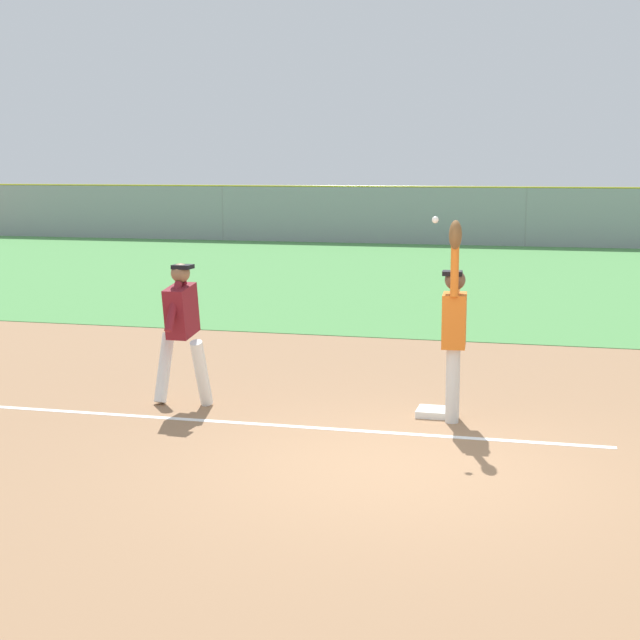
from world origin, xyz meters
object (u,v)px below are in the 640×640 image
object	(u,v)px
parked_car_white	(445,220)
parked_car_green	(329,219)
baseball	(435,220)
parked_car_silver	(582,223)
runner	(182,324)
first_base	(434,412)
fielder	(454,323)

from	to	relation	value
parked_car_white	parked_car_green	bearing A→B (deg)	-177.28
baseball	parked_car_green	distance (m)	29.86
baseball	parked_car_silver	world-z (taller)	baseball
baseball	runner	bearing A→B (deg)	176.86
first_base	runner	bearing A→B (deg)	-175.11
first_base	baseball	size ratio (longest dim) A/B	5.14
fielder	parked_car_green	distance (m)	29.63
parked_car_white	fielder	bearing A→B (deg)	-82.90
fielder	parked_car_green	xyz separation A→B (m)	(-8.51, 28.38, -0.45)
fielder	baseball	bearing A→B (deg)	47.81
parked_car_white	parked_car_silver	world-z (taller)	same
fielder	parked_car_white	bearing A→B (deg)	-87.16
first_base	parked_car_green	xyz separation A→B (m)	(-8.28, 28.21, 0.63)
baseball	parked_car_silver	bearing A→B (deg)	86.19
fielder	parked_car_silver	world-z (taller)	fielder
first_base	baseball	distance (m)	2.28
runner	baseball	distance (m)	3.30
runner	first_base	bearing A→B (deg)	6.71
fielder	parked_car_white	distance (m)	28.87
fielder	baseball	distance (m)	1.21
fielder	parked_car_silver	bearing A→B (deg)	-97.96
baseball	fielder	bearing A→B (deg)	52.33
fielder	runner	world-z (taller)	fielder
parked_car_silver	first_base	bearing A→B (deg)	-93.17
parked_car_white	first_base	bearing A→B (deg)	-83.32
baseball	parked_car_green	world-z (taller)	baseball
runner	baseball	world-z (taller)	baseball
parked_car_white	parked_car_silver	bearing A→B (deg)	-6.36
baseball	parked_car_silver	distance (m)	28.42
runner	parked_car_white	bearing A→B (deg)	92.74
fielder	baseball	xyz separation A→B (m)	(-0.20, -0.26, 1.16)
parked_car_green	fielder	bearing A→B (deg)	-69.98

